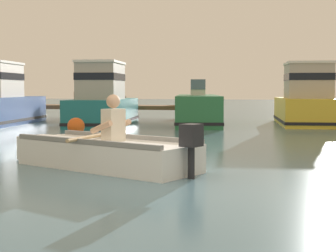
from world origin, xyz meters
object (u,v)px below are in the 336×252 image
object	(u,v)px
moored_boat_blue	(0,102)
moored_boat_yellow	(307,102)
moored_boat_teal	(103,102)
mooring_buoy	(76,126)
rowboat_with_person	(104,152)
moored_boat_green	(198,110)

from	to	relation	value
moored_boat_blue	moored_boat_yellow	xyz separation A→B (m)	(10.86, 2.24, -0.01)
moored_boat_teal	moored_boat_yellow	distance (m)	7.32
moored_boat_blue	mooring_buoy	world-z (taller)	moored_boat_blue
moored_boat_yellow	mooring_buoy	size ratio (longest dim) A/B	10.05
rowboat_with_person	moored_boat_teal	world-z (taller)	moored_boat_teal
moored_boat_blue	moored_boat_teal	xyz separation A→B (m)	(3.75, 0.47, -0.01)
rowboat_with_person	moored_boat_green	size ratio (longest dim) A/B	0.52
moored_boat_blue	moored_boat_teal	world-z (taller)	moored_boat_blue
moored_boat_green	moored_boat_yellow	distance (m)	3.97
moored_boat_teal	moored_boat_green	distance (m)	3.61
moored_boat_teal	moored_boat_green	bearing A→B (deg)	28.87
moored_boat_blue	mooring_buoy	bearing A→B (deg)	-38.75
rowboat_with_person	moored_boat_teal	size ratio (longest dim) A/B	0.71
rowboat_with_person	moored_boat_green	distance (m)	11.25
moored_boat_blue	moored_boat_green	xyz separation A→B (m)	(6.90, 2.20, -0.33)
moored_boat_blue	mooring_buoy	distance (m)	5.55
moored_boat_green	mooring_buoy	xyz separation A→B (m)	(-2.60, -5.66, -0.26)
mooring_buoy	moored_boat_yellow	bearing A→B (deg)	40.97
moored_boat_blue	rowboat_with_person	bearing A→B (deg)	-52.17
mooring_buoy	moored_boat_teal	bearing A→B (deg)	97.99
moored_boat_green	moored_boat_yellow	size ratio (longest dim) A/B	1.39
moored_boat_green	mooring_buoy	world-z (taller)	moored_boat_green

